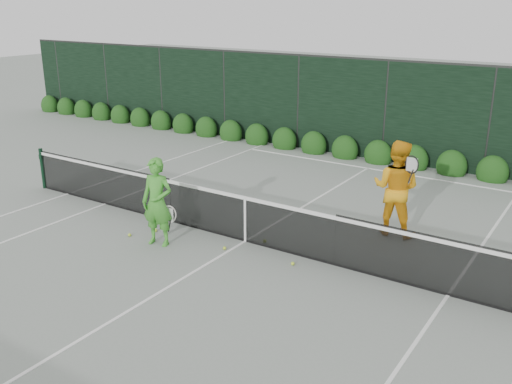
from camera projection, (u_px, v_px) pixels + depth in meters
The scene contains 8 objects.
ground at pixel (245, 241), 11.69m from camera, with size 80.00×80.00×0.00m, color gray.
tennis_net at pixel (244, 217), 11.53m from camera, with size 12.90×0.10×1.07m.
player_woman at pixel (157, 202), 11.29m from camera, with size 0.73×0.56×1.79m.
player_man at pixel (396, 188), 11.78m from camera, with size 1.01×0.80×2.02m.
court_lines at pixel (245, 241), 11.69m from camera, with size 11.03×23.83×0.01m.
windscreen_fence at pixel (149, 211), 9.06m from camera, with size 32.00×21.07×3.06m.
hedge_row at pixel (378, 155), 17.28m from camera, with size 31.66×0.65×0.94m.
tennis_balls at pixel (211, 243), 11.53m from camera, with size 3.61×1.35×0.07m.
Camera 1 is at (6.08, -8.86, 4.71)m, focal length 40.00 mm.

